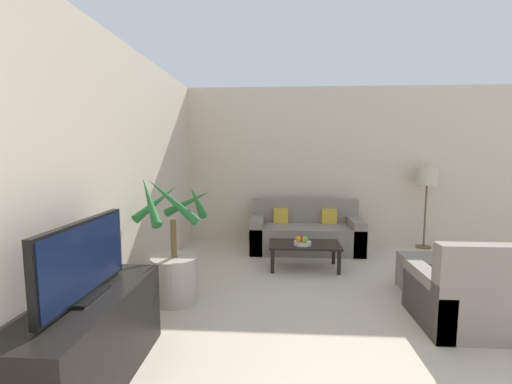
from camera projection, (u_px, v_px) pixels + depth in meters
name	position (u px, v px, depth m)	size (l,w,h in m)	color
wall_back	(387.00, 166.00, 5.91)	(8.52, 0.06, 2.70)	beige
wall_left	(85.00, 181.00, 2.82)	(0.06, 8.20, 2.70)	beige
tv_console	(88.00, 342.00, 2.31)	(0.51, 1.34, 0.63)	black
television	(84.00, 260.00, 2.24)	(0.18, 0.98, 0.52)	black
potted_palm	(174.00, 262.00, 3.64)	(0.84, 0.82, 1.37)	#ADA393
sofa_loveseat	(305.00, 233.00, 5.54)	(1.76, 0.77, 0.81)	gray
floor_lamp	(427.00, 180.00, 5.59)	(0.33, 0.33, 1.35)	brown
coffee_table	(304.00, 247.00, 4.66)	(0.96, 0.52, 0.35)	black
fruit_bowl	(302.00, 243.00, 4.59)	(0.23, 0.23, 0.05)	beige
apple_red	(302.00, 238.00, 4.63)	(0.07, 0.07, 0.07)	red
apple_green	(305.00, 239.00, 4.52)	(0.08, 0.08, 0.08)	olive
orange_fruit	(298.00, 239.00, 4.56)	(0.08, 0.08, 0.08)	orange
armchair	(464.00, 298.00, 3.10)	(0.78, 0.78, 0.85)	gray
ottoman	(432.00, 275.00, 3.89)	(0.64, 0.49, 0.40)	gray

